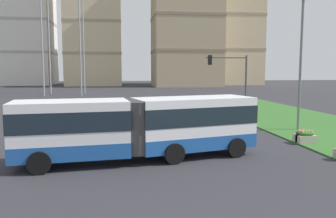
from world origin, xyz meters
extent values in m
cube|color=white|center=(1.73, 11.23, 1.73)|extent=(6.42, 3.85, 2.55)
cube|color=#1E519E|center=(1.73, 11.23, 0.80)|extent=(6.45, 3.87, 0.70)
cube|color=#19232D|center=(1.73, 11.23, 2.15)|extent=(6.47, 3.90, 0.90)
cube|color=white|center=(-4.27, 10.21, 1.73)|extent=(5.42, 3.01, 2.55)
cube|color=#1E519E|center=(-4.27, 10.21, 0.80)|extent=(5.45, 3.03, 0.70)
cube|color=#19232D|center=(-4.27, 10.21, 2.15)|extent=(5.47, 3.05, 0.90)
cylinder|color=#383838|center=(-1.19, 10.52, 1.72)|extent=(2.40, 2.40, 2.45)
cylinder|color=black|center=(3.18, 12.87, 0.50)|extent=(1.04, 0.51, 1.00)
cylinder|color=black|center=(3.77, 10.44, 0.50)|extent=(1.04, 0.51, 1.00)
cylinder|color=black|center=(-0.12, 12.07, 0.50)|extent=(1.04, 0.51, 1.00)
cylinder|color=black|center=(0.47, 9.64, 0.50)|extent=(1.04, 0.51, 1.00)
cylinder|color=black|center=(-5.69, 11.33, 0.50)|extent=(1.02, 0.38, 1.00)
cylinder|color=black|center=(-5.44, 8.84, 0.50)|extent=(1.02, 0.38, 1.00)
sphere|color=#F9EFC6|center=(4.45, 12.82, 0.80)|extent=(0.24, 0.24, 0.24)
sphere|color=#F9EFC6|center=(4.88, 11.07, 0.80)|extent=(0.24, 0.24, 0.24)
cube|color=slate|center=(-6.00, 18.72, 0.58)|extent=(4.52, 2.11, 0.80)
cube|color=black|center=(-6.15, 18.73, 1.28)|extent=(2.49, 1.85, 0.60)
cylinder|color=black|center=(-4.44, 19.51, 0.32)|extent=(0.65, 0.27, 0.64)
cylinder|color=black|center=(-4.57, 17.72, 0.32)|extent=(0.65, 0.27, 0.64)
cylinder|color=black|center=(-7.43, 19.73, 0.32)|extent=(0.65, 0.27, 0.64)
cylinder|color=black|center=(-7.56, 17.93, 0.32)|extent=(0.65, 0.27, 0.64)
cube|color=#B7AD9E|center=(8.99, 12.92, 0.30)|extent=(1.10, 0.56, 0.44)
ellipsoid|color=#2D6B28|center=(8.99, 12.92, 0.62)|extent=(0.99, 0.50, 0.28)
sphere|color=#EF7566|center=(8.71, 12.92, 0.72)|extent=(0.20, 0.20, 0.20)
sphere|color=#EF7566|center=(8.99, 13.00, 0.72)|extent=(0.20, 0.20, 0.20)
sphere|color=#EF7566|center=(9.27, 12.86, 0.72)|extent=(0.20, 0.20, 0.20)
cube|color=#B7AD9E|center=(8.99, 13.26, 0.30)|extent=(1.10, 0.56, 0.44)
ellipsoid|color=#2D6B28|center=(8.99, 13.26, 0.62)|extent=(0.99, 0.50, 0.28)
sphere|color=#EF7566|center=(8.71, 13.26, 0.72)|extent=(0.20, 0.20, 0.20)
sphere|color=#EF7566|center=(8.99, 13.34, 0.72)|extent=(0.20, 0.20, 0.20)
sphere|color=#EF7566|center=(9.27, 13.20, 0.72)|extent=(0.20, 0.20, 0.20)
cylinder|color=#474C51|center=(8.59, 22.00, 2.80)|extent=(0.16, 0.16, 5.59)
cylinder|color=#474C51|center=(6.87, 22.00, 5.39)|extent=(3.44, 0.10, 0.10)
cube|color=black|center=(5.45, 22.00, 5.19)|extent=(0.28, 0.28, 0.80)
sphere|color=red|center=(5.45, 22.00, 5.44)|extent=(0.16, 0.16, 0.16)
sphere|color=yellow|center=(5.45, 22.00, 5.18)|extent=(0.16, 0.16, 0.16)
sphere|color=green|center=(5.45, 22.00, 4.92)|extent=(0.16, 0.16, 0.16)
cylinder|color=slate|center=(10.89, 17.39, 4.65)|extent=(0.18, 0.18, 9.30)
cube|color=silver|center=(-30.00, 101.41, 21.99)|extent=(18.66, 16.65, 43.98)
cube|color=#A4A099|center=(-30.00, 101.41, 9.15)|extent=(18.86, 16.85, 0.70)
cube|color=#A4A099|center=(-30.00, 101.41, 17.94)|extent=(18.86, 16.85, 0.70)
cube|color=beige|center=(-8.41, 93.70, 20.76)|extent=(14.84, 14.34, 41.52)
cube|color=#9C8D6E|center=(-8.41, 93.70, 8.65)|extent=(15.04, 14.54, 0.70)
cube|color=#9C8D6E|center=(-8.41, 93.70, 16.96)|extent=(15.04, 14.54, 0.70)
cube|color=tan|center=(16.00, 85.70, 17.59)|extent=(17.30, 14.06, 35.17)
cube|color=#85765B|center=(16.00, 85.70, 9.14)|extent=(17.50, 14.26, 0.70)
cube|color=#85765B|center=(16.00, 85.70, 17.94)|extent=(17.50, 14.26, 0.70)
cube|color=beige|center=(29.45, 95.50, 24.22)|extent=(19.68, 15.04, 48.44)
cube|color=#9C8D6E|center=(29.45, 95.50, 10.04)|extent=(19.88, 15.24, 0.70)
cube|color=#9C8D6E|center=(29.45, 95.50, 19.72)|extent=(19.88, 15.24, 0.70)
cylinder|color=gray|center=(-8.11, 59.57, 16.04)|extent=(0.24, 0.24, 32.07)
cylinder|color=gray|center=(-14.11, 59.57, 16.04)|extent=(0.24, 0.24, 32.07)
camera|label=1|loc=(-2.11, -6.14, 4.42)|focal=37.31mm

